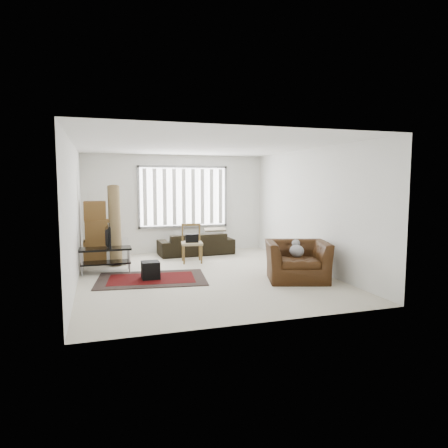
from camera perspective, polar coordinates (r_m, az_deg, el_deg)
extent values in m
plane|color=beige|center=(8.48, -2.98, -7.34)|extent=(6.00, 6.00, 0.00)
cube|color=white|center=(8.29, -3.09, 11.14)|extent=(5.00, 6.00, 0.02)
cube|color=white|center=(11.20, -6.84, 2.85)|extent=(5.00, 0.02, 2.70)
cube|color=white|center=(5.43, 4.83, -0.43)|extent=(5.00, 0.02, 2.70)
cube|color=white|center=(8.03, -20.58, 1.29)|extent=(0.02, 6.00, 2.70)
cube|color=white|center=(9.22, 12.21, 2.09)|extent=(0.02, 6.00, 2.70)
cube|color=white|center=(11.21, -5.83, 3.89)|extent=(2.40, 0.01, 1.60)
cube|color=gray|center=(11.19, -5.81, 3.89)|extent=(2.52, 0.06, 1.72)
cube|color=white|center=(11.15, -5.76, 3.88)|extent=(2.40, 0.02, 1.55)
cube|color=black|center=(8.27, -10.29, -7.72)|extent=(2.32, 1.70, 0.02)
cube|color=#420506|center=(8.26, -10.29, -7.66)|extent=(1.82, 1.19, 0.00)
cube|color=black|center=(9.02, -16.58, -3.42)|extent=(1.08, 0.49, 0.04)
cube|color=black|center=(9.07, -16.52, -5.31)|extent=(1.04, 0.45, 0.03)
cylinder|color=#B2B2B7|center=(8.87, -19.67, -5.31)|extent=(0.03, 0.03, 0.54)
cylinder|color=#B2B2B7|center=(8.88, -13.36, -5.11)|extent=(0.03, 0.03, 0.54)
cylinder|color=#B2B2B7|center=(9.27, -19.57, -4.83)|extent=(0.03, 0.03, 0.54)
cylinder|color=#B2B2B7|center=(9.28, -13.54, -4.64)|extent=(0.03, 0.03, 0.54)
imported|color=black|center=(8.98, -16.63, -1.70)|extent=(0.11, 0.88, 0.50)
cube|color=black|center=(8.23, -10.45, -6.48)|extent=(0.35, 0.35, 0.35)
cube|color=brown|center=(10.11, -17.66, -3.84)|extent=(0.61, 0.56, 0.56)
cube|color=brown|center=(10.01, -17.65, -0.87)|extent=(0.56, 0.50, 0.50)
cube|color=brown|center=(10.02, -17.96, 1.84)|extent=(0.50, 0.50, 0.45)
cube|color=silver|center=(9.82, -14.94, -3.75)|extent=(0.52, 0.18, 0.65)
cylinder|color=brown|center=(9.82, -15.34, -0.11)|extent=(0.29, 0.72, 1.89)
imported|color=black|center=(10.85, -4.03, -2.34)|extent=(2.05, 0.97, 0.77)
cube|color=#8D805C|center=(9.78, -4.61, -2.78)|extent=(0.56, 0.56, 0.06)
cylinder|color=brown|center=(9.60, -5.75, -4.37)|extent=(0.04, 0.04, 0.47)
cylinder|color=brown|center=(9.63, -3.23, -4.31)|extent=(0.04, 0.04, 0.47)
cylinder|color=brown|center=(10.01, -5.92, -3.94)|extent=(0.04, 0.04, 0.47)
cylinder|color=brown|center=(10.05, -3.50, -3.88)|extent=(0.04, 0.04, 0.47)
cube|color=brown|center=(9.94, -4.75, -0.09)|extent=(0.48, 0.10, 0.06)
cube|color=brown|center=(9.95, -5.95, -1.28)|extent=(0.05, 0.05, 0.47)
cube|color=brown|center=(9.99, -3.53, -1.23)|extent=(0.05, 0.05, 0.47)
cube|color=black|center=(9.76, -4.62, -2.03)|extent=(0.33, 0.22, 0.20)
imported|color=#361C0B|center=(8.13, 10.41, -4.81)|extent=(1.46, 1.36, 0.89)
ellipsoid|color=#59595B|center=(8.10, 10.43, -3.88)|extent=(0.33, 0.38, 0.22)
sphere|color=#59595B|center=(8.24, 10.24, -2.76)|extent=(0.17, 0.17, 0.17)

